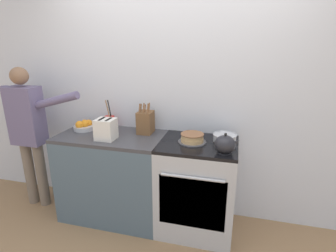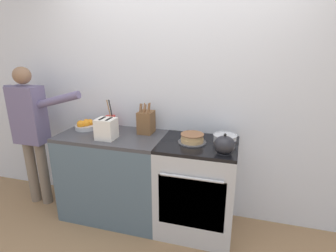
{
  "view_description": "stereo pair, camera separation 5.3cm",
  "coord_description": "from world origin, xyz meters",
  "px_view_note": "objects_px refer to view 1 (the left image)",
  "views": [
    {
      "loc": [
        0.56,
        -1.96,
        1.79
      ],
      "look_at": [
        -0.02,
        0.27,
        1.07
      ],
      "focal_mm": 28.0,
      "sensor_mm": 36.0,
      "label": 1
    },
    {
      "loc": [
        0.61,
        -1.94,
        1.79
      ],
      "look_at": [
        -0.02,
        0.27,
        1.07
      ],
      "focal_mm": 28.0,
      "sensor_mm": 36.0,
      "label": 2
    }
  ],
  "objects_px": {
    "tea_kettle": "(225,144)",
    "mixing_bowl": "(225,138)",
    "fruit_bowl": "(84,126)",
    "toaster": "(106,129)",
    "utensil_crock": "(110,122)",
    "layer_cake": "(192,138)",
    "person_baker": "(28,127)",
    "knife_block": "(146,122)",
    "stove_range": "(197,187)"
  },
  "relations": [
    {
      "from": "tea_kettle",
      "to": "mixing_bowl",
      "type": "distance_m",
      "value": 0.27
    },
    {
      "from": "mixing_bowl",
      "to": "fruit_bowl",
      "type": "relative_size",
      "value": 1.02
    },
    {
      "from": "toaster",
      "to": "mixing_bowl",
      "type": "bearing_deg",
      "value": 11.57
    },
    {
      "from": "mixing_bowl",
      "to": "utensil_crock",
      "type": "xyz_separation_m",
      "value": [
        -1.22,
        0.09,
        0.04
      ]
    },
    {
      "from": "layer_cake",
      "to": "person_baker",
      "type": "bearing_deg",
      "value": -178.74
    },
    {
      "from": "knife_block",
      "to": "toaster",
      "type": "distance_m",
      "value": 0.41
    },
    {
      "from": "layer_cake",
      "to": "person_baker",
      "type": "xyz_separation_m",
      "value": [
        -1.77,
        -0.04,
        -0.02
      ]
    },
    {
      "from": "knife_block",
      "to": "toaster",
      "type": "bearing_deg",
      "value": -137.77
    },
    {
      "from": "knife_block",
      "to": "toaster",
      "type": "xyz_separation_m",
      "value": [
        -0.3,
        -0.27,
        -0.01
      ]
    },
    {
      "from": "tea_kettle",
      "to": "mixing_bowl",
      "type": "height_order",
      "value": "tea_kettle"
    },
    {
      "from": "mixing_bowl",
      "to": "person_baker",
      "type": "distance_m",
      "value": 2.07
    },
    {
      "from": "knife_block",
      "to": "fruit_bowl",
      "type": "xyz_separation_m",
      "value": [
        -0.67,
        -0.07,
        -0.07
      ]
    },
    {
      "from": "stove_range",
      "to": "utensil_crock",
      "type": "bearing_deg",
      "value": 168.78
    },
    {
      "from": "stove_range",
      "to": "tea_kettle",
      "type": "height_order",
      "value": "tea_kettle"
    },
    {
      "from": "layer_cake",
      "to": "fruit_bowl",
      "type": "height_order",
      "value": "fruit_bowl"
    },
    {
      "from": "layer_cake",
      "to": "tea_kettle",
      "type": "height_order",
      "value": "tea_kettle"
    },
    {
      "from": "toaster",
      "to": "tea_kettle",
      "type": "bearing_deg",
      "value": -2.23
    },
    {
      "from": "knife_block",
      "to": "utensil_crock",
      "type": "distance_m",
      "value": 0.43
    },
    {
      "from": "layer_cake",
      "to": "utensil_crock",
      "type": "distance_m",
      "value": 0.95
    },
    {
      "from": "mixing_bowl",
      "to": "toaster",
      "type": "distance_m",
      "value": 1.12
    },
    {
      "from": "layer_cake",
      "to": "fruit_bowl",
      "type": "xyz_separation_m",
      "value": [
        -1.17,
        0.08,
        0.0
      ]
    },
    {
      "from": "tea_kettle",
      "to": "toaster",
      "type": "distance_m",
      "value": 1.11
    },
    {
      "from": "stove_range",
      "to": "toaster",
      "type": "relative_size",
      "value": 4.51
    },
    {
      "from": "fruit_bowl",
      "to": "person_baker",
      "type": "distance_m",
      "value": 0.61
    },
    {
      "from": "stove_range",
      "to": "layer_cake",
      "type": "relative_size",
      "value": 3.52
    },
    {
      "from": "mixing_bowl",
      "to": "tea_kettle",
      "type": "bearing_deg",
      "value": -86.66
    },
    {
      "from": "stove_range",
      "to": "knife_block",
      "type": "distance_m",
      "value": 0.82
    },
    {
      "from": "tea_kettle",
      "to": "utensil_crock",
      "type": "distance_m",
      "value": 1.29
    },
    {
      "from": "stove_range",
      "to": "toaster",
      "type": "xyz_separation_m",
      "value": [
        -0.87,
        -0.12,
        0.56
      ]
    },
    {
      "from": "stove_range",
      "to": "person_baker",
      "type": "bearing_deg",
      "value": -178.82
    },
    {
      "from": "layer_cake",
      "to": "mixing_bowl",
      "type": "xyz_separation_m",
      "value": [
        0.29,
        0.1,
        -0.0
      ]
    },
    {
      "from": "layer_cake",
      "to": "knife_block",
      "type": "height_order",
      "value": "knife_block"
    },
    {
      "from": "fruit_bowl",
      "to": "person_baker",
      "type": "relative_size",
      "value": 0.14
    },
    {
      "from": "tea_kettle",
      "to": "mixing_bowl",
      "type": "bearing_deg",
      "value": 93.34
    },
    {
      "from": "mixing_bowl",
      "to": "person_baker",
      "type": "xyz_separation_m",
      "value": [
        -2.06,
        -0.14,
        -0.02
      ]
    },
    {
      "from": "knife_block",
      "to": "person_baker",
      "type": "xyz_separation_m",
      "value": [
        -1.27,
        -0.19,
        -0.1
      ]
    },
    {
      "from": "layer_cake",
      "to": "fruit_bowl",
      "type": "bearing_deg",
      "value": 175.94
    },
    {
      "from": "mixing_bowl",
      "to": "person_baker",
      "type": "bearing_deg",
      "value": -176.1
    },
    {
      "from": "layer_cake",
      "to": "tea_kettle",
      "type": "relative_size",
      "value": 1.21
    },
    {
      "from": "layer_cake",
      "to": "mixing_bowl",
      "type": "bearing_deg",
      "value": 19.35
    },
    {
      "from": "fruit_bowl",
      "to": "utensil_crock",
      "type": "bearing_deg",
      "value": 24.87
    },
    {
      "from": "stove_range",
      "to": "layer_cake",
      "type": "bearing_deg",
      "value": 178.73
    },
    {
      "from": "utensil_crock",
      "to": "fruit_bowl",
      "type": "relative_size",
      "value": 1.46
    },
    {
      "from": "mixing_bowl",
      "to": "fruit_bowl",
      "type": "xyz_separation_m",
      "value": [
        -1.46,
        -0.02,
        0.01
      ]
    },
    {
      "from": "utensil_crock",
      "to": "fruit_bowl",
      "type": "height_order",
      "value": "utensil_crock"
    },
    {
      "from": "layer_cake",
      "to": "utensil_crock",
      "type": "xyz_separation_m",
      "value": [
        -0.93,
        0.19,
        0.03
      ]
    },
    {
      "from": "stove_range",
      "to": "mixing_bowl",
      "type": "height_order",
      "value": "mixing_bowl"
    },
    {
      "from": "stove_range",
      "to": "toaster",
      "type": "distance_m",
      "value": 1.04
    },
    {
      "from": "stove_range",
      "to": "tea_kettle",
      "type": "bearing_deg",
      "value": -33.92
    },
    {
      "from": "stove_range",
      "to": "toaster",
      "type": "bearing_deg",
      "value": -172.0
    }
  ]
}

